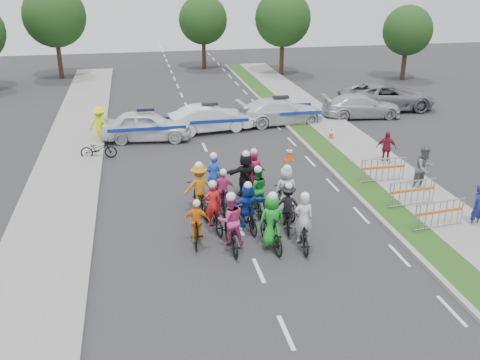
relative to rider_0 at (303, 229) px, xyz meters
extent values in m
plane|color=#28282B|center=(-1.73, -1.18, -0.65)|extent=(90.00, 90.00, 0.00)
cube|color=gray|center=(3.37, 3.82, -0.59)|extent=(0.20, 60.00, 0.12)
cube|color=#234215|center=(4.07, 3.82, -0.60)|extent=(1.20, 60.00, 0.11)
cube|color=gray|center=(5.87, 3.82, -0.59)|extent=(2.40, 60.00, 0.13)
cube|color=gray|center=(-8.23, 3.82, -0.59)|extent=(3.00, 60.00, 0.13)
imported|color=black|center=(0.00, 0.01, -0.14)|extent=(0.92, 2.01, 1.02)
imported|color=silver|center=(0.00, -0.04, 0.38)|extent=(0.67, 0.48, 1.70)
sphere|color=white|center=(0.00, -0.09, 1.18)|extent=(0.29, 0.29, 0.29)
imported|color=black|center=(-1.02, 0.12, -0.07)|extent=(0.78, 1.98, 1.16)
imported|color=green|center=(-1.02, 0.07, 0.40)|extent=(0.91, 0.65, 1.74)
sphere|color=white|center=(-1.02, 0.02, 1.23)|extent=(0.30, 0.30, 0.30)
imported|color=black|center=(-2.31, 0.36, -0.13)|extent=(0.73, 2.00, 1.04)
imported|color=#CF3983|center=(-2.31, 0.31, 0.40)|extent=(0.86, 0.68, 1.74)
sphere|color=white|center=(-2.31, 0.26, 1.23)|extent=(0.30, 0.30, 0.30)
imported|color=black|center=(-3.34, 0.83, -0.18)|extent=(0.74, 1.63, 0.95)
imported|color=orange|center=(-3.34, 0.78, 0.24)|extent=(0.88, 0.50, 1.42)
sphere|color=white|center=(-3.34, 0.73, 0.88)|extent=(0.25, 0.25, 0.25)
imported|color=black|center=(-0.13, 1.38, -0.20)|extent=(0.92, 1.81, 0.91)
imported|color=black|center=(-0.13, 1.33, 0.28)|extent=(1.06, 0.74, 1.51)
sphere|color=white|center=(-0.13, 1.28, 0.98)|extent=(0.26, 0.26, 0.26)
imported|color=black|center=(-1.51, 1.54, -0.12)|extent=(0.79, 1.82, 1.06)
imported|color=#1639A9|center=(-1.51, 1.49, 0.32)|extent=(1.53, 0.72, 1.59)
sphere|color=white|center=(-1.51, 1.44, 1.06)|extent=(0.27, 0.27, 0.27)
imported|color=black|center=(-2.68, 1.82, -0.17)|extent=(1.00, 1.93, 0.97)
imported|color=red|center=(-2.68, 1.77, 0.33)|extent=(0.65, 0.50, 1.61)
sphere|color=white|center=(-2.68, 1.72, 1.09)|extent=(0.28, 0.28, 0.28)
imported|color=black|center=(0.09, 2.38, -0.07)|extent=(0.75, 1.98, 1.16)
imported|color=silver|center=(0.09, 2.33, 0.40)|extent=(0.91, 0.64, 1.74)
sphere|color=white|center=(0.09, 2.28, 1.23)|extent=(0.30, 0.30, 0.30)
imported|color=black|center=(-0.86, 2.86, -0.17)|extent=(0.80, 1.90, 0.97)
imported|color=#1A8F31|center=(-0.86, 2.81, 0.34)|extent=(0.83, 0.68, 1.62)
sphere|color=white|center=(-0.86, 2.76, 1.09)|extent=(0.28, 0.28, 0.28)
imported|color=black|center=(-2.08, 3.15, -0.15)|extent=(0.63, 1.70, 1.00)
imported|color=#E33F8A|center=(-2.08, 3.10, 0.28)|extent=(0.91, 0.45, 1.50)
sphere|color=white|center=(-2.08, 3.05, 0.96)|extent=(0.26, 0.26, 0.26)
imported|color=black|center=(-2.95, 3.30, -0.13)|extent=(0.89, 2.05, 1.05)
imported|color=orange|center=(-2.95, 3.25, 0.40)|extent=(1.18, 0.75, 1.74)
sphere|color=white|center=(-2.95, 3.20, 1.23)|extent=(0.30, 0.30, 0.30)
imported|color=black|center=(-1.03, 4.14, -0.07)|extent=(0.63, 1.98, 1.17)
imported|color=black|center=(-1.03, 4.09, 0.41)|extent=(1.65, 0.59, 1.76)
sphere|color=white|center=(-1.03, 4.04, 1.25)|extent=(0.31, 0.31, 0.31)
imported|color=black|center=(-2.24, 4.40, -0.15)|extent=(0.81, 1.97, 1.01)
imported|color=blue|center=(-2.24, 4.35, 0.37)|extent=(0.64, 0.45, 1.69)
sphere|color=white|center=(-2.24, 4.30, 1.17)|extent=(0.29, 0.29, 0.29)
imported|color=black|center=(-0.53, 4.98, -0.13)|extent=(0.64, 1.77, 1.04)
imported|color=#BF1745|center=(-0.53, 4.93, 0.31)|extent=(0.81, 0.56, 1.57)
sphere|color=white|center=(-0.53, 4.88, 1.04)|extent=(0.27, 0.27, 0.27)
imported|color=white|center=(-4.53, 12.66, 0.13)|extent=(4.81, 2.39, 1.58)
imported|color=white|center=(-1.04, 13.55, 0.09)|extent=(4.67, 2.24, 1.48)
imported|color=white|center=(3.20, 14.35, 0.08)|extent=(5.22, 2.53, 1.46)
imported|color=#BBBBC0|center=(8.37, 14.72, 0.03)|extent=(4.88, 2.35, 1.37)
imported|color=gray|center=(10.72, 16.16, 0.18)|extent=(6.18, 3.18, 1.67)
imported|color=navy|center=(6.45, 0.16, 0.14)|extent=(0.64, 0.49, 1.58)
imported|color=slate|center=(6.27, 3.59, 0.29)|extent=(1.09, 0.96, 1.89)
imported|color=maroon|center=(6.15, 6.77, 0.13)|extent=(0.99, 0.65, 1.56)
imported|color=#EEFF0D|center=(-6.88, 12.61, 0.30)|extent=(1.41, 1.12, 1.91)
cube|color=#F24C0C|center=(1.95, 8.16, -0.64)|extent=(0.40, 0.40, 0.03)
cone|color=#F24C0C|center=(1.95, 8.16, -0.30)|extent=(0.36, 0.36, 0.70)
cylinder|color=silver|center=(1.95, 8.16, -0.20)|extent=(0.29, 0.29, 0.08)
cube|color=#F24C0C|center=(4.96, 10.68, -0.64)|extent=(0.40, 0.40, 0.03)
cone|color=#F24C0C|center=(4.96, 10.68, -0.30)|extent=(0.36, 0.36, 0.70)
cylinder|color=silver|center=(4.96, 10.68, -0.20)|extent=(0.29, 0.29, 0.08)
imported|color=black|center=(-6.90, 10.23, -0.20)|extent=(1.75, 0.72, 0.90)
cylinder|color=#382619|center=(7.27, 28.82, 0.97)|extent=(0.36, 0.36, 3.25)
sphere|color=#113615|center=(7.27, 28.82, 3.90)|extent=(4.55, 4.55, 4.55)
cylinder|color=#382619|center=(16.27, 24.82, 0.72)|extent=(0.36, 0.36, 2.75)
sphere|color=#113615|center=(16.27, 24.82, 3.20)|extent=(3.85, 3.85, 3.85)
cylinder|color=#382619|center=(-10.73, 30.82, 1.10)|extent=(0.36, 0.36, 3.50)
sphere|color=#113615|center=(-10.73, 30.82, 4.25)|extent=(4.90, 4.90, 4.90)
cylinder|color=#382619|center=(1.27, 32.82, 0.85)|extent=(0.36, 0.36, 3.00)
sphere|color=#113615|center=(1.27, 32.82, 3.55)|extent=(4.20, 4.20, 4.20)
camera|label=1|loc=(-5.04, -14.77, 7.95)|focal=40.00mm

